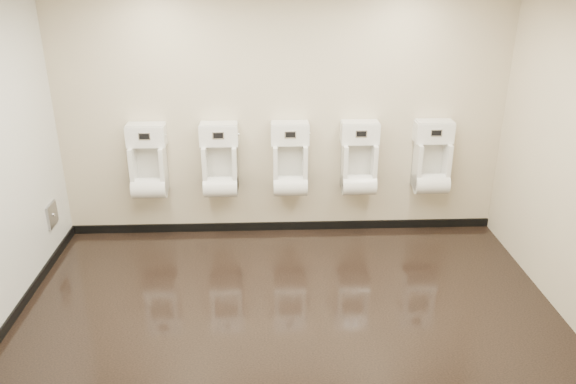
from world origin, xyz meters
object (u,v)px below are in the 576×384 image
(urinal_0, at_px, (149,166))
(urinal_4, at_px, (432,163))
(urinal_1, at_px, (220,165))
(access_panel, at_px, (52,215))
(urinal_2, at_px, (290,164))
(urinal_3, at_px, (359,164))

(urinal_0, bearing_deg, urinal_4, 0.00)
(urinal_0, height_order, urinal_4, same)
(urinal_0, distance_m, urinal_1, 0.79)
(urinal_0, xyz_separation_m, urinal_4, (3.19, 0.00, 0.00))
(access_panel, relative_size, urinal_2, 0.31)
(urinal_1, relative_size, urinal_3, 1.00)
(urinal_0, xyz_separation_m, urinal_2, (1.58, 0.00, 0.00))
(urinal_3, bearing_deg, urinal_2, 180.00)
(access_panel, bearing_deg, urinal_3, 6.93)
(urinal_4, bearing_deg, urinal_3, 180.00)
(access_panel, xyz_separation_m, urinal_4, (4.17, 0.41, 0.38))
(urinal_2, relative_size, urinal_3, 1.00)
(urinal_3, height_order, urinal_4, same)
(access_panel, height_order, urinal_4, urinal_4)
(urinal_1, bearing_deg, urinal_4, 0.00)
(urinal_0, bearing_deg, urinal_2, 0.00)
(urinal_2, height_order, urinal_4, same)
(urinal_1, relative_size, urinal_2, 1.00)
(urinal_1, bearing_deg, urinal_2, 0.00)
(urinal_1, xyz_separation_m, urinal_4, (2.39, 0.00, 0.00))
(urinal_2, relative_size, urinal_4, 1.00)
(access_panel, xyz_separation_m, urinal_1, (1.78, 0.41, 0.38))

